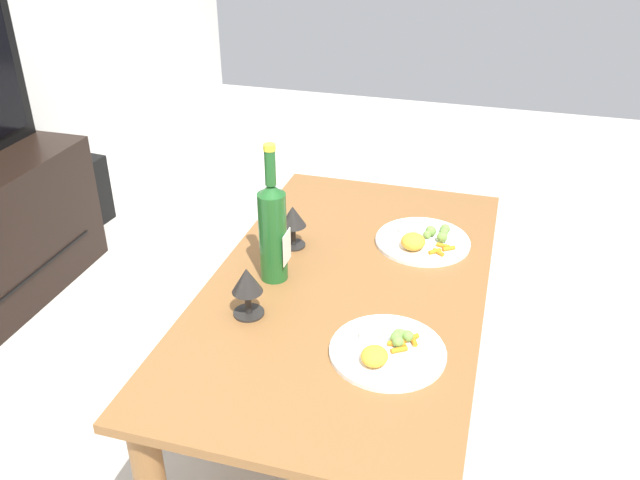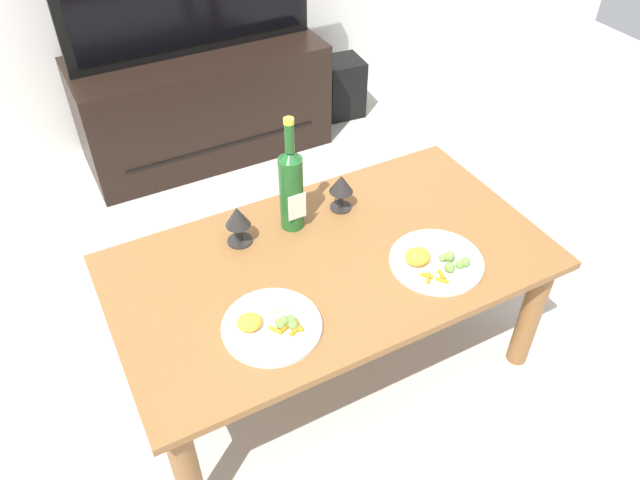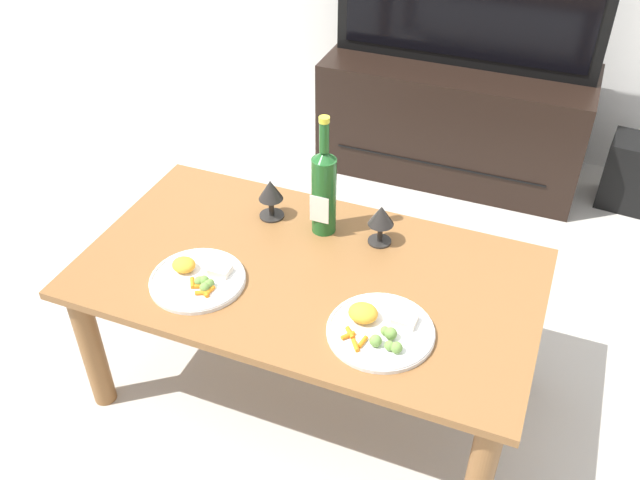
# 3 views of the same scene
# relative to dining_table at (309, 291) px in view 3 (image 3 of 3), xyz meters

# --- Properties ---
(ground_plane) EXTENTS (6.40, 6.40, 0.00)m
(ground_plane) POSITION_rel_dining_table_xyz_m (0.00, 0.00, -0.41)
(ground_plane) COLOR #B7B2A8
(dining_table) EXTENTS (1.31, 0.73, 0.49)m
(dining_table) POSITION_rel_dining_table_xyz_m (0.00, 0.00, 0.00)
(dining_table) COLOR brown
(dining_table) RESTS_ON ground_plane
(tv_stand) EXTENTS (1.18, 0.50, 0.53)m
(tv_stand) POSITION_rel_dining_table_xyz_m (0.10, 1.50, -0.15)
(tv_stand) COLOR black
(tv_stand) RESTS_ON ground_plane
(floor_speaker) EXTENTS (0.22, 0.22, 0.32)m
(floor_speaker) POSITION_rel_dining_table_xyz_m (0.90, 1.50, -0.25)
(floor_speaker) COLOR black
(floor_speaker) RESTS_ON ground_plane
(wine_bottle) EXTENTS (0.07, 0.08, 0.39)m
(wine_bottle) POSITION_rel_dining_table_xyz_m (-0.03, 0.20, 0.23)
(wine_bottle) COLOR #1E5923
(wine_bottle) RESTS_ON dining_table
(goblet_left) EXTENTS (0.08, 0.08, 0.13)m
(goblet_left) POSITION_rel_dining_table_xyz_m (-0.21, 0.20, 0.17)
(goblet_left) COLOR black
(goblet_left) RESTS_ON dining_table
(goblet_right) EXTENTS (0.08, 0.08, 0.13)m
(goblet_right) POSITION_rel_dining_table_xyz_m (0.15, 0.20, 0.17)
(goblet_right) COLOR black
(goblet_right) RESTS_ON dining_table
(dinner_plate_left) EXTENTS (0.27, 0.27, 0.05)m
(dinner_plate_left) POSITION_rel_dining_table_xyz_m (-0.27, -0.16, 0.09)
(dinner_plate_left) COLOR white
(dinner_plate_left) RESTS_ON dining_table
(dinner_plate_right) EXTENTS (0.28, 0.28, 0.06)m
(dinner_plate_right) POSITION_rel_dining_table_xyz_m (0.27, -0.16, 0.09)
(dinner_plate_right) COLOR white
(dinner_plate_right) RESTS_ON dining_table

